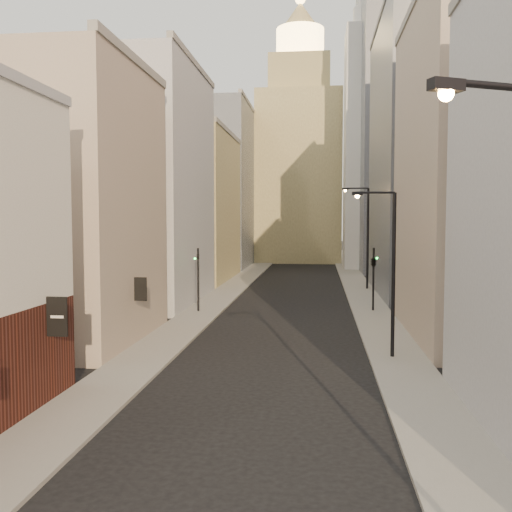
{
  "coord_description": "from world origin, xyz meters",
  "views": [
    {
      "loc": [
        2.4,
        -6.12,
        7.25
      ],
      "look_at": [
        -0.91,
        23.84,
        5.28
      ],
      "focal_mm": 40.0,
      "sensor_mm": 36.0,
      "label": 1
    }
  ],
  "objects_px": {
    "streetlamp_mid": "(389,264)",
    "traffic_light_right": "(374,263)",
    "streetlamp_far": "(365,232)",
    "traffic_light_left": "(198,266)",
    "white_tower": "(373,140)",
    "clock_tower": "(299,158)"
  },
  "relations": [
    {
      "from": "white_tower",
      "to": "streetlamp_far",
      "type": "xyz_separation_m",
      "value": [
        -2.95,
        -25.52,
        -12.67
      ]
    },
    {
      "from": "clock_tower",
      "to": "streetlamp_far",
      "type": "height_order",
      "value": "clock_tower"
    },
    {
      "from": "streetlamp_mid",
      "to": "streetlamp_far",
      "type": "distance_m",
      "value": 29.03
    },
    {
      "from": "clock_tower",
      "to": "traffic_light_left",
      "type": "distance_m",
      "value": 57.43
    },
    {
      "from": "white_tower",
      "to": "streetlamp_mid",
      "type": "relative_size",
      "value": 4.81
    },
    {
      "from": "traffic_light_right",
      "to": "traffic_light_left",
      "type": "bearing_deg",
      "value": 1.67
    },
    {
      "from": "streetlamp_far",
      "to": "traffic_light_left",
      "type": "bearing_deg",
      "value": -126.92
    },
    {
      "from": "white_tower",
      "to": "traffic_light_left",
      "type": "relative_size",
      "value": 8.3
    },
    {
      "from": "clock_tower",
      "to": "streetlamp_mid",
      "type": "bearing_deg",
      "value": -84.18
    },
    {
      "from": "traffic_light_right",
      "to": "clock_tower",
      "type": "bearing_deg",
      "value": -88.63
    },
    {
      "from": "streetlamp_mid",
      "to": "white_tower",
      "type": "bearing_deg",
      "value": 78.52
    },
    {
      "from": "clock_tower",
      "to": "streetlamp_mid",
      "type": "distance_m",
      "value": 70.03
    },
    {
      "from": "streetlamp_mid",
      "to": "traffic_light_right",
      "type": "height_order",
      "value": "streetlamp_mid"
    },
    {
      "from": "streetlamp_far",
      "to": "traffic_light_left",
      "type": "height_order",
      "value": "streetlamp_far"
    },
    {
      "from": "traffic_light_left",
      "to": "traffic_light_right",
      "type": "height_order",
      "value": "same"
    },
    {
      "from": "white_tower",
      "to": "traffic_light_left",
      "type": "xyz_separation_m",
      "value": [
        -16.79,
        -41.4,
        -14.95
      ]
    },
    {
      "from": "streetlamp_far",
      "to": "traffic_light_right",
      "type": "xyz_separation_m",
      "value": [
        -0.42,
        -13.89,
        -2.11
      ]
    },
    {
      "from": "streetlamp_far",
      "to": "white_tower",
      "type": "bearing_deg",
      "value": 87.57
    },
    {
      "from": "white_tower",
      "to": "streetlamp_far",
      "type": "relative_size",
      "value": 3.99
    },
    {
      "from": "clock_tower",
      "to": "white_tower",
      "type": "xyz_separation_m",
      "value": [
        11.0,
        -14.0,
        0.97
      ]
    },
    {
      "from": "streetlamp_mid",
      "to": "clock_tower",
      "type": "bearing_deg",
      "value": 88.55
    },
    {
      "from": "streetlamp_mid",
      "to": "streetlamp_far",
      "type": "bearing_deg",
      "value": 80.63
    }
  ]
}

